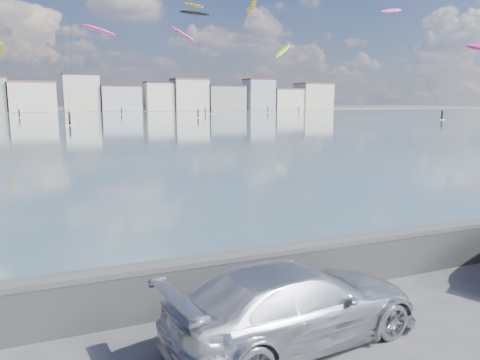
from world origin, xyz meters
name	(u,v)px	position (x,y,z in m)	size (l,w,h in m)	color
bay_water	(60,122)	(0.00, 91.50, 0.01)	(500.00, 177.00, 0.00)	#364E5C
far_shore_strip	(51,111)	(0.00, 200.00, 0.01)	(500.00, 60.00, 0.00)	#4C473D
seawall	(218,278)	(0.00, 2.70, 0.58)	(400.00, 0.36, 1.08)	#28282B
far_buildings	(54,95)	(1.31, 186.00, 6.03)	(240.79, 13.26, 14.60)	#CCB293
car_silver	(295,303)	(0.72, 1.00, 0.65)	(1.81, 4.45, 1.29)	silver
kitesurfer_2	(282,52)	(80.88, 154.44, 21.94)	(9.96, 14.95, 25.20)	#8CD826
kitesurfer_3	(193,7)	(42.58, 142.06, 33.13)	(6.63, 14.06, 35.29)	#BF8C19
kitesurfer_8	(184,36)	(30.30, 110.31, 19.68)	(7.08, 13.05, 22.49)	#E5338C
kitesurfer_9	(252,9)	(68.29, 154.07, 36.39)	(2.80, 18.04, 39.97)	#BF8C19
kitesurfer_10	(99,31)	(14.62, 148.86, 25.18)	(10.62, 17.75, 27.39)	#E5338C
kitesurfer_14	(195,14)	(44.15, 144.85, 31.50)	(10.79, 18.71, 33.05)	black
kitesurfer_16	(0,50)	(-11.85, 130.14, 16.50)	(6.05, 16.51, 18.59)	#BF8C19
kitesurfer_17	(392,12)	(71.46, 83.43, 23.66)	(8.73, 16.75, 25.46)	#E5338C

